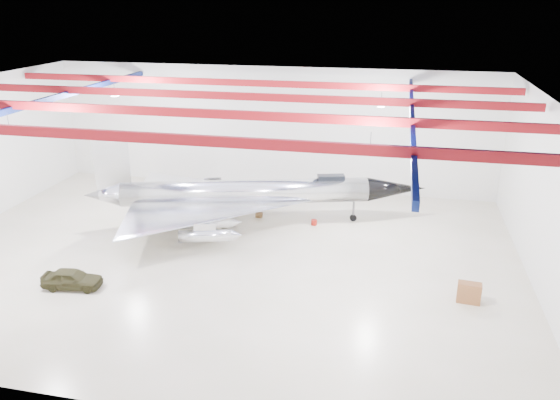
# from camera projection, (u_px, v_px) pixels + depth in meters

# --- Properties ---
(floor) EXTENTS (40.00, 40.00, 0.00)m
(floor) POSITION_uv_depth(u_px,v_px,m) (220.00, 255.00, 37.33)
(floor) COLOR #BDB596
(floor) RESTS_ON ground
(wall_back) EXTENTS (40.00, 0.00, 40.00)m
(wall_back) POSITION_uv_depth(u_px,v_px,m) (270.00, 129.00, 49.16)
(wall_back) COLOR silver
(wall_back) RESTS_ON floor
(wall_right) EXTENTS (0.00, 30.00, 30.00)m
(wall_right) POSITION_uv_depth(u_px,v_px,m) (548.00, 202.00, 31.40)
(wall_right) COLOR silver
(wall_right) RESTS_ON floor
(ceiling) EXTENTS (40.00, 40.00, 0.00)m
(ceiling) POSITION_uv_depth(u_px,v_px,m) (213.00, 94.00, 33.51)
(ceiling) COLOR #0A0F38
(ceiling) RESTS_ON wall_back
(ceiling_structure) EXTENTS (39.50, 29.50, 1.08)m
(ceiling_structure) POSITION_uv_depth(u_px,v_px,m) (214.00, 105.00, 33.75)
(ceiling_structure) COLOR maroon
(ceiling_structure) RESTS_ON ceiling
(jet_aircraft) EXTENTS (25.72, 18.53, 7.16)m
(jet_aircraft) POSITION_uv_depth(u_px,v_px,m) (245.00, 195.00, 41.78)
(jet_aircraft) COLOR silver
(jet_aircraft) RESTS_ON floor
(jeep) EXTENTS (3.76, 1.92, 1.22)m
(jeep) POSITION_uv_depth(u_px,v_px,m) (72.00, 279.00, 32.94)
(jeep) COLOR #333019
(jeep) RESTS_ON floor
(desk) EXTENTS (1.39, 0.79, 1.21)m
(desk) POSITION_uv_depth(u_px,v_px,m) (469.00, 293.00, 31.38)
(desk) COLOR brown
(desk) RESTS_ON floor
(crate_ply) EXTENTS (0.58, 0.52, 0.33)m
(crate_ply) POSITION_uv_depth(u_px,v_px,m) (194.00, 219.00, 43.02)
(crate_ply) COLOR olive
(crate_ply) RESTS_ON floor
(toolbox_red) EXTENTS (0.63, 0.58, 0.36)m
(toolbox_red) POSITION_uv_depth(u_px,v_px,m) (210.00, 215.00, 43.76)
(toolbox_red) COLOR #9D170F
(toolbox_red) RESTS_ON floor
(engine_drum) EXTENTS (0.46, 0.46, 0.38)m
(engine_drum) POSITION_uv_depth(u_px,v_px,m) (224.00, 228.00, 41.36)
(engine_drum) COLOR #59595B
(engine_drum) RESTS_ON floor
(parts_bin) EXTENTS (0.53, 0.43, 0.36)m
(parts_bin) POSITION_uv_depth(u_px,v_px,m) (259.00, 215.00, 43.80)
(parts_bin) COLOR olive
(parts_bin) RESTS_ON floor
(crate_small) EXTENTS (0.48, 0.43, 0.28)m
(crate_small) POSITION_uv_depth(u_px,v_px,m) (143.00, 203.00, 46.49)
(crate_small) COLOR #59595B
(crate_small) RESTS_ON floor
(tool_chest) EXTENTS (0.50, 0.50, 0.41)m
(tool_chest) POSITION_uv_depth(u_px,v_px,m) (314.00, 222.00, 42.28)
(tool_chest) COLOR #9D170F
(tool_chest) RESTS_ON floor
(oil_barrel) EXTENTS (0.69, 0.59, 0.42)m
(oil_barrel) POSITION_uv_depth(u_px,v_px,m) (202.00, 220.00, 42.79)
(oil_barrel) COLOR olive
(oil_barrel) RESTS_ON floor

